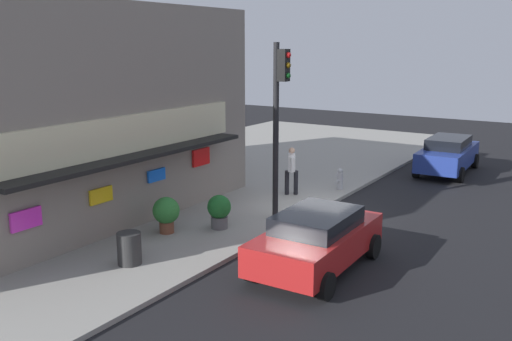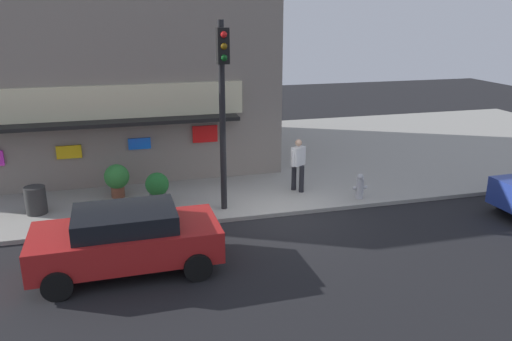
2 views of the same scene
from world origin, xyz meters
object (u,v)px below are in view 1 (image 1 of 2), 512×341
Objects in this scene: traffic_light at (279,108)px; potted_plant_by_window at (219,210)px; fire_hydrant at (340,179)px; pedestrian at (292,168)px; parked_car_blue at (448,154)px; parked_car_red at (317,239)px; trash_can at (129,248)px; potted_plant_by_doorway at (166,212)px.

traffic_light reaches higher than potted_plant_by_window.
fire_hydrant is 0.46× the size of pedestrian.
traffic_light is 3.76m from pedestrian.
parked_car_red is at bearing -179.51° from parked_car_blue.
fire_hydrant is 0.19× the size of parked_car_red.
potted_plant_by_doorway is (2.30, 0.82, 0.21)m from trash_can.
potted_plant_by_window is 0.22× the size of parked_car_blue.
pedestrian is at bearing 34.63° from parked_car_red.
fire_hydrant is at bearing -9.90° from potted_plant_by_window.
traffic_light reaches higher than parked_car_red.
pedestrian is 0.41× the size of parked_car_red.
trash_can is 3.48m from potted_plant_by_window.
potted_plant_by_window is 12.30m from parked_car_blue.
trash_can is 8.01m from pedestrian.
trash_can is 15.70m from parked_car_blue.
trash_can is 0.76× the size of potted_plant_by_doorway.
trash_can is at bearing 168.07° from traffic_light.
potted_plant_by_doorway is at bearing 160.25° from parked_car_blue.
parked_car_red is at bearing -57.69° from trash_can.
fire_hydrant is 0.17× the size of parked_car_blue.
fire_hydrant is 7.62m from parked_car_red.
parked_car_blue is at bearing -24.35° from fire_hydrant.
pedestrian is at bearing 1.08° from potted_plant_by_window.
traffic_light reaches higher than parked_car_blue.
parked_car_blue is at bearing -17.04° from potted_plant_by_window.
traffic_light is 10.60m from parked_car_blue.
potted_plant_by_doorway is at bearing 170.51° from pedestrian.
pedestrian reaches higher than parked_car_red.
traffic_light is 5.36× the size of potted_plant_by_window.
parked_car_blue is (7.24, -3.69, -0.27)m from pedestrian.
parked_car_blue is (9.87, -2.69, -2.76)m from traffic_light.
parked_car_red reaches higher than potted_plant_by_doorway.
potted_plant_by_doorway is 0.23× the size of parked_car_blue.
potted_plant_by_doorway is 13.73m from parked_car_blue.
trash_can is 2.45m from potted_plant_by_doorway.
parked_car_blue is (12.73, 0.11, 0.03)m from parked_car_red.
parked_car_blue is (11.76, -3.60, 0.14)m from potted_plant_by_window.
fire_hydrant is at bearing -7.66° from trash_can.
fire_hydrant is (4.28, -0.17, -3.07)m from traffic_light.
trash_can is 0.17× the size of parked_car_blue.
pedestrian is 6.69m from parked_car_red.
trash_can is at bearing -160.43° from potted_plant_by_doorway.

